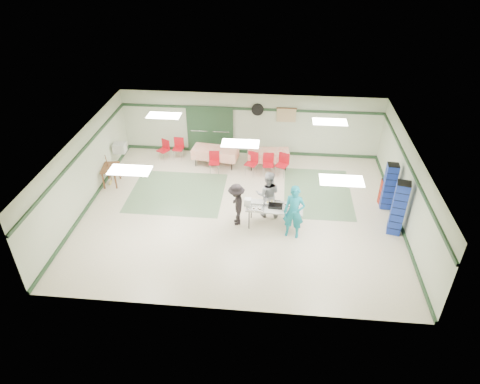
# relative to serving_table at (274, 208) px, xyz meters

# --- Properties ---
(floor) EXTENTS (11.00, 11.00, 0.00)m
(floor) POSITION_rel_serving_table_xyz_m (-1.20, 0.69, -0.72)
(floor) COLOR beige
(floor) RESTS_ON ground
(ceiling) EXTENTS (11.00, 11.00, 0.00)m
(ceiling) POSITION_rel_serving_table_xyz_m (-1.20, 0.69, 1.98)
(ceiling) COLOR silver
(ceiling) RESTS_ON wall_back
(wall_back) EXTENTS (11.00, 0.00, 11.00)m
(wall_back) POSITION_rel_serving_table_xyz_m (-1.20, 5.19, 0.63)
(wall_back) COLOR beige
(wall_back) RESTS_ON floor
(wall_front) EXTENTS (11.00, 0.00, 11.00)m
(wall_front) POSITION_rel_serving_table_xyz_m (-1.20, -3.81, 0.63)
(wall_front) COLOR beige
(wall_front) RESTS_ON floor
(wall_left) EXTENTS (0.00, 9.00, 9.00)m
(wall_left) POSITION_rel_serving_table_xyz_m (-6.70, 0.69, 0.63)
(wall_left) COLOR beige
(wall_left) RESTS_ON floor
(wall_right) EXTENTS (0.00, 9.00, 9.00)m
(wall_right) POSITION_rel_serving_table_xyz_m (4.30, 0.69, 0.63)
(wall_right) COLOR beige
(wall_right) RESTS_ON floor
(trim_back) EXTENTS (11.00, 0.06, 0.10)m
(trim_back) POSITION_rel_serving_table_xyz_m (-1.20, 5.16, 1.33)
(trim_back) COLOR #213C24
(trim_back) RESTS_ON wall_back
(baseboard_back) EXTENTS (11.00, 0.06, 0.12)m
(baseboard_back) POSITION_rel_serving_table_xyz_m (-1.20, 5.16, -0.66)
(baseboard_back) COLOR #213C24
(baseboard_back) RESTS_ON floor
(trim_left) EXTENTS (0.06, 9.00, 0.10)m
(trim_left) POSITION_rel_serving_table_xyz_m (-6.67, 0.69, 1.33)
(trim_left) COLOR #213C24
(trim_left) RESTS_ON wall_back
(baseboard_left) EXTENTS (0.06, 9.00, 0.12)m
(baseboard_left) POSITION_rel_serving_table_xyz_m (-6.67, 0.69, -0.66)
(baseboard_left) COLOR #213C24
(baseboard_left) RESTS_ON floor
(trim_right) EXTENTS (0.06, 9.00, 0.10)m
(trim_right) POSITION_rel_serving_table_xyz_m (4.27, 0.69, 1.33)
(trim_right) COLOR #213C24
(trim_right) RESTS_ON wall_back
(baseboard_right) EXTENTS (0.06, 9.00, 0.12)m
(baseboard_right) POSITION_rel_serving_table_xyz_m (4.27, 0.69, -0.66)
(baseboard_right) COLOR #213C24
(baseboard_right) RESTS_ON floor
(green_patch_a) EXTENTS (3.50, 3.00, 0.01)m
(green_patch_a) POSITION_rel_serving_table_xyz_m (-3.70, 1.69, -0.71)
(green_patch_a) COLOR #66805D
(green_patch_a) RESTS_ON floor
(green_patch_b) EXTENTS (2.50, 3.50, 0.01)m
(green_patch_b) POSITION_rel_serving_table_xyz_m (1.60, 2.19, -0.71)
(green_patch_b) COLOR #66805D
(green_patch_b) RESTS_ON floor
(double_door_left) EXTENTS (0.90, 0.06, 2.10)m
(double_door_left) POSITION_rel_serving_table_xyz_m (-3.40, 5.13, 0.33)
(double_door_left) COLOR gray
(double_door_left) RESTS_ON floor
(double_door_right) EXTENTS (0.90, 0.06, 2.10)m
(double_door_right) POSITION_rel_serving_table_xyz_m (-2.45, 5.13, 0.33)
(double_door_right) COLOR gray
(double_door_right) RESTS_ON floor
(door_frame) EXTENTS (2.00, 0.03, 2.15)m
(door_frame) POSITION_rel_serving_table_xyz_m (-2.93, 5.11, 0.33)
(door_frame) COLOR #213C24
(door_frame) RESTS_ON floor
(wall_fan) EXTENTS (0.50, 0.10, 0.50)m
(wall_fan) POSITION_rel_serving_table_xyz_m (-0.90, 5.13, 1.33)
(wall_fan) COLOR black
(wall_fan) RESTS_ON wall_back
(scroll_banner) EXTENTS (0.80, 0.02, 0.60)m
(scroll_banner) POSITION_rel_serving_table_xyz_m (0.30, 5.13, 1.13)
(scroll_banner) COLOR tan
(scroll_banner) RESTS_ON wall_back
(serving_table) EXTENTS (1.90, 0.85, 0.76)m
(serving_table) POSITION_rel_serving_table_xyz_m (0.00, 0.00, 0.00)
(serving_table) COLOR beige
(serving_table) RESTS_ON floor
(sheet_tray_right) EXTENTS (0.60, 0.47, 0.02)m
(sheet_tray_right) POSITION_rel_serving_table_xyz_m (0.55, -0.02, 0.06)
(sheet_tray_right) COLOR silver
(sheet_tray_right) RESTS_ON serving_table
(sheet_tray_mid) EXTENTS (0.59, 0.46, 0.02)m
(sheet_tray_mid) POSITION_rel_serving_table_xyz_m (-0.09, 0.15, 0.06)
(sheet_tray_mid) COLOR silver
(sheet_tray_mid) RESTS_ON serving_table
(sheet_tray_left) EXTENTS (0.57, 0.45, 0.02)m
(sheet_tray_left) POSITION_rel_serving_table_xyz_m (-0.61, -0.14, 0.06)
(sheet_tray_left) COLOR silver
(sheet_tray_left) RESTS_ON serving_table
(baking_pan) EXTENTS (0.48, 0.32, 0.08)m
(baking_pan) POSITION_rel_serving_table_xyz_m (0.03, 0.01, 0.08)
(baking_pan) COLOR black
(baking_pan) RESTS_ON serving_table
(foam_box_stack) EXTENTS (0.23, 0.21, 0.25)m
(foam_box_stack) POSITION_rel_serving_table_xyz_m (-0.89, 0.01, 0.17)
(foam_box_stack) COLOR white
(foam_box_stack) RESTS_ON serving_table
(volunteer_teal) EXTENTS (0.75, 0.56, 1.86)m
(volunteer_teal) POSITION_rel_serving_table_xyz_m (0.62, -0.48, 0.21)
(volunteer_teal) COLOR teal
(volunteer_teal) RESTS_ON floor
(volunteer_grey) EXTENTS (0.84, 0.66, 1.71)m
(volunteer_grey) POSITION_rel_serving_table_xyz_m (-0.25, 0.58, 0.14)
(volunteer_grey) COLOR gray
(volunteer_grey) RESTS_ON floor
(volunteer_dark) EXTENTS (0.76, 1.08, 1.52)m
(volunteer_dark) POSITION_rel_serving_table_xyz_m (-1.26, 0.01, 0.04)
(volunteer_dark) COLOR black
(volunteer_dark) RESTS_ON floor
(dining_table_a) EXTENTS (1.74, 0.90, 0.77)m
(dining_table_a) POSITION_rel_serving_table_xyz_m (-0.35, 3.96, -0.15)
(dining_table_a) COLOR red
(dining_table_a) RESTS_ON floor
(dining_table_b) EXTENTS (1.94, 1.04, 0.77)m
(dining_table_b) POSITION_rel_serving_table_xyz_m (-2.55, 3.96, -0.15)
(dining_table_b) COLOR red
(dining_table_b) RESTS_ON floor
(chair_a) EXTENTS (0.44, 0.44, 0.92)m
(chair_a) POSITION_rel_serving_table_xyz_m (-0.33, 3.40, -0.15)
(chair_a) COLOR red
(chair_a) RESTS_ON floor
(chair_b) EXTENTS (0.56, 0.56, 0.94)m
(chair_b) POSITION_rel_serving_table_xyz_m (-0.98, 3.40, -0.14)
(chair_b) COLOR red
(chair_b) RESTS_ON floor
(chair_c) EXTENTS (0.58, 0.58, 0.94)m
(chair_c) POSITION_rel_serving_table_xyz_m (0.25, 3.39, -0.14)
(chair_c) COLOR red
(chair_c) RESTS_ON floor
(chair_d) EXTENTS (0.46, 0.46, 0.90)m
(chair_d) POSITION_rel_serving_table_xyz_m (-2.51, 3.40, -0.17)
(chair_d) COLOR red
(chair_d) RESTS_ON floor
(chair_loose_a) EXTENTS (0.45, 0.45, 0.91)m
(chair_loose_a) POSITION_rel_serving_table_xyz_m (-4.21, 4.45, -0.16)
(chair_loose_a) COLOR red
(chair_loose_a) RESTS_ON floor
(chair_loose_b) EXTENTS (0.57, 0.57, 0.89)m
(chair_loose_b) POSITION_rel_serving_table_xyz_m (-4.77, 4.24, -0.17)
(chair_loose_b) COLOR red
(chair_loose_b) RESTS_ON floor
(crate_stack_blue_a) EXTENTS (0.41, 0.41, 1.75)m
(crate_stack_blue_a) POSITION_rel_serving_table_xyz_m (3.95, 1.47, 0.16)
(crate_stack_blue_a) COLOR #1A2D9C
(crate_stack_blue_a) RESTS_ON floor
(crate_stack_red) EXTENTS (0.44, 0.44, 1.00)m
(crate_stack_red) POSITION_rel_serving_table_xyz_m (3.95, 1.62, -0.22)
(crate_stack_red) COLOR #A42010
(crate_stack_red) RESTS_ON floor
(crate_stack_blue_b) EXTENTS (0.51, 0.51, 1.91)m
(crate_stack_blue_b) POSITION_rel_serving_table_xyz_m (3.95, 0.01, 0.24)
(crate_stack_blue_b) COLOR #1A2D9C
(crate_stack_blue_b) RESTS_ON floor
(printer_table) EXTENTS (0.69, 0.96, 0.74)m
(printer_table) POSITION_rel_serving_table_xyz_m (-6.35, 2.09, -0.08)
(printer_table) COLOR brown
(printer_table) RESTS_ON floor
(office_printer) EXTENTS (0.50, 0.45, 0.38)m
(office_printer) POSITION_rel_serving_table_xyz_m (-6.35, 3.33, 0.22)
(office_printer) COLOR #B1B0AC
(office_printer) RESTS_ON printer_table
(broom) EXTENTS (0.08, 0.21, 1.26)m
(broom) POSITION_rel_serving_table_xyz_m (-6.43, 2.12, -0.06)
(broom) COLOR brown
(broom) RESTS_ON floor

